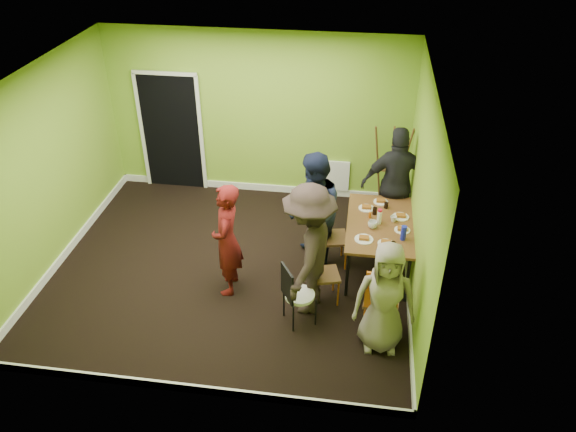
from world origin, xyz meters
name	(u,v)px	position (x,y,z in m)	size (l,w,h in m)	color
ground	(232,268)	(0.00, 0.00, 0.00)	(5.00, 5.00, 0.00)	black
room_walls	(227,208)	(-0.02, 0.04, 0.99)	(5.04, 4.54, 2.82)	#82B02D
dining_table	(380,226)	(2.05, 0.32, 0.70)	(0.90, 1.50, 0.75)	black
chair_left_far	(328,233)	(1.34, 0.31, 0.53)	(0.47, 0.47, 0.95)	#C15B12
chair_left_near	(320,270)	(1.30, -0.50, 0.49)	(0.45, 0.45, 0.88)	#C15B12
chair_back_end	(392,201)	(2.23, 1.08, 0.66)	(0.45, 0.51, 0.94)	#C15B12
chair_front_end	(382,298)	(2.09, -1.01, 0.57)	(0.46, 0.46, 1.01)	#C15B12
chair_bentwood	(295,292)	(1.05, -0.96, 0.48)	(0.47, 0.46, 0.87)	black
easel	(390,169)	(2.20, 1.93, 0.75)	(0.61, 0.57, 1.52)	brown
plate_near_left	(366,208)	(1.85, 0.68, 0.76)	(0.22, 0.22, 0.01)	white
plate_near_right	(364,239)	(1.84, -0.10, 0.76)	(0.25, 0.25, 0.01)	white
plate_far_back	(381,202)	(2.06, 0.88, 0.76)	(0.21, 0.21, 0.01)	white
plate_far_front	(386,244)	(2.13, -0.16, 0.76)	(0.21, 0.21, 0.01)	white
plate_wall_back	(401,217)	(2.33, 0.52, 0.76)	(0.23, 0.23, 0.01)	white
plate_wall_front	(402,230)	(2.35, 0.19, 0.76)	(0.21, 0.21, 0.01)	white
thermos	(379,217)	(2.03, 0.32, 0.85)	(0.06, 0.06, 0.20)	white
blue_bottle	(404,233)	(2.35, -0.02, 0.85)	(0.07, 0.07, 0.20)	#1721B1
orange_bottle	(370,215)	(1.90, 0.45, 0.79)	(0.04, 0.04, 0.08)	#C15B12
glass_mid	(375,211)	(1.97, 0.55, 0.80)	(0.06, 0.06, 0.11)	black
glass_back	(386,205)	(2.13, 0.73, 0.79)	(0.06, 0.06, 0.09)	black
glass_front	(393,245)	(2.21, -0.22, 0.79)	(0.06, 0.06, 0.09)	black
cup_a	(373,225)	(1.95, 0.20, 0.80)	(0.13, 0.13, 0.10)	white
cup_b	(393,219)	(2.23, 0.40, 0.79)	(0.09, 0.09, 0.08)	white
person_standing	(227,240)	(0.08, -0.44, 0.80)	(0.58, 0.38, 1.60)	#560F0E
person_left_far	(314,212)	(1.14, 0.28, 0.87)	(0.84, 0.66, 1.73)	black
person_left_near	(309,251)	(1.17, -0.65, 0.90)	(1.17, 0.67, 1.81)	black
person_back_end	(397,184)	(2.28, 1.18, 0.90)	(1.05, 0.44, 1.80)	black
person_front_end	(385,298)	(2.11, -1.21, 0.73)	(0.72, 0.47, 1.47)	gray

